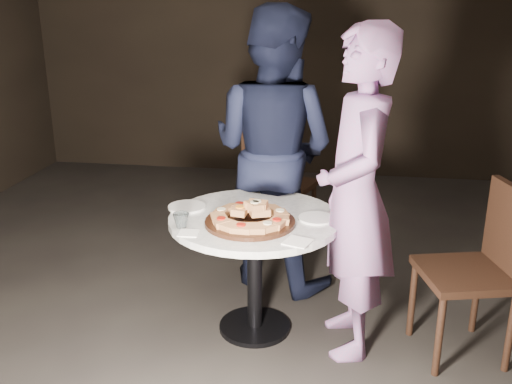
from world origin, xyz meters
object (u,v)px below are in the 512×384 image
focaccia_pile (251,215)px  chair_right (484,261)px  water_glass (181,220)px  diner_teal (356,196)px  chair_far (277,180)px  diner_navy (273,150)px  table (255,238)px  serving_board (250,222)px

focaccia_pile → chair_right: chair_right is taller
water_glass → diner_teal: diner_teal is taller
chair_far → diner_navy: bearing=111.5°
chair_right → focaccia_pile: bearing=-100.7°
table → chair_right: size_ratio=1.18×
water_glass → chair_far: bearing=76.5°
water_glass → chair_right: size_ratio=0.09×
chair_far → diner_teal: (0.58, -1.30, 0.34)m
serving_board → diner_teal: bearing=6.0°
focaccia_pile → table: bearing=88.4°
table → chair_far: size_ratio=1.17×
chair_far → chair_right: chair_far is taller
water_glass → chair_right: (1.65, 0.19, -0.21)m
table → diner_teal: bearing=-6.4°
table → serving_board: serving_board is taller
focaccia_pile → water_glass: (-0.37, -0.11, -0.01)m
table → focaccia_pile: bearing=-91.6°
serving_board → chair_far: 1.37m
focaccia_pile → diner_teal: (0.57, 0.06, 0.12)m
water_glass → diner_navy: 1.02m
serving_board → diner_teal: 0.60m
chair_far → diner_teal: size_ratio=0.55×
diner_navy → diner_teal: size_ratio=1.04×
water_glass → diner_teal: 0.96m
chair_right → diner_navy: 1.51m
chair_far → diner_teal: diner_teal is taller
water_glass → chair_right: chair_right is taller
table → diner_navy: bearing=88.7°
table → diner_navy: diner_navy is taller
focaccia_pile → water_glass: bearing=-163.1°
chair_far → chair_right: 1.82m
diner_navy → table: bearing=111.8°
focaccia_pile → diner_navy: 0.84m
diner_navy → chair_right: bearing=172.8°
table → water_glass: (-0.37, -0.23, 0.18)m
water_glass → diner_navy: bearing=67.5°
diner_teal → chair_right: bearing=81.8°
water_glass → chair_far: 1.53m
table → serving_board: bearing=-93.3°
focaccia_pile → chair_far: (-0.01, 1.36, -0.22)m
table → chair_far: bearing=90.7°
chair_far → chair_right: bearing=153.4°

